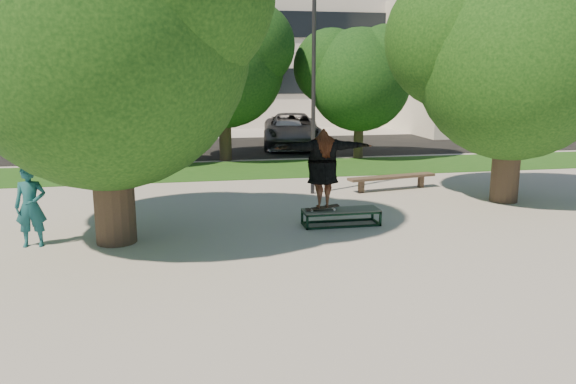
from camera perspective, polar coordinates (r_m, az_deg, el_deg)
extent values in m
plane|color=#ACA49E|center=(11.75, 3.39, -5.38)|extent=(120.00, 120.00, 0.00)
cube|color=#1A4D16|center=(21.01, -0.33, 2.41)|extent=(30.00, 4.00, 0.02)
cube|color=black|center=(27.24, -4.92, 4.56)|extent=(40.00, 8.00, 0.01)
cylinder|color=#38281E|center=(12.10, -17.43, 2.38)|extent=(0.84, 0.84, 3.20)
sphere|color=#0E330E|center=(11.96, -18.19, 14.12)|extent=(5.80, 5.80, 5.80)
sphere|color=#0E330E|center=(13.12, -24.49, 16.60)|extent=(4.35, 4.35, 4.35)
cylinder|color=#38281E|center=(16.54, 21.39, 4.20)|extent=(0.76, 0.76, 3.00)
sphere|color=#0E330E|center=(16.42, 22.01, 12.10)|extent=(5.20, 5.20, 5.20)
sphere|color=#0E330E|center=(16.48, 16.75, 14.72)|extent=(3.90, 3.90, 3.90)
sphere|color=#0E330E|center=(16.70, 26.75, 14.82)|extent=(3.64, 3.64, 3.64)
cylinder|color=#38281E|center=(22.28, -20.52, 5.81)|extent=(0.44, 0.44, 2.80)
sphere|color=black|center=(22.18, -20.91, 11.10)|extent=(4.40, 4.40, 4.40)
sphere|color=black|center=(23.04, -23.49, 12.28)|extent=(3.30, 3.30, 3.30)
sphere|color=black|center=(21.61, -18.62, 13.30)|extent=(3.08, 3.08, 3.08)
cylinder|color=#38281E|center=(23.02, -6.42, 6.92)|extent=(0.50, 0.50, 3.00)
sphere|color=black|center=(22.94, -6.55, 12.45)|extent=(4.80, 4.80, 4.80)
sphere|color=black|center=(23.61, -9.72, 13.80)|extent=(3.60, 3.60, 3.60)
sphere|color=black|center=(22.59, -3.68, 14.64)|extent=(3.36, 3.36, 3.36)
cylinder|color=#38281E|center=(23.63, 7.19, 6.54)|extent=(0.40, 0.40, 2.60)
sphere|color=black|center=(23.53, 7.32, 11.22)|extent=(4.20, 4.20, 4.20)
sphere|color=black|center=(23.83, 4.41, 12.56)|extent=(3.15, 3.15, 3.15)
sphere|color=black|center=(23.44, 9.95, 12.94)|extent=(2.94, 2.94, 2.94)
cylinder|color=#2D2D30|center=(16.32, 2.60, 10.20)|extent=(0.12, 0.12, 6.00)
cube|color=silver|center=(43.11, -10.26, 17.79)|extent=(30.00, 14.00, 16.00)
cube|color=black|center=(35.82, -9.79, 11.01)|extent=(27.60, 0.12, 1.60)
cube|color=black|center=(35.94, -10.00, 16.60)|extent=(27.60, 0.12, 1.60)
cube|color=beige|center=(38.89, 21.93, 11.88)|extent=(15.00, 10.00, 8.00)
cube|color=#475147|center=(13.22, 5.41, -1.83)|extent=(1.80, 0.60, 0.03)
cylinder|color=white|center=(12.95, 2.43, -1.88)|extent=(0.06, 0.03, 0.06)
cylinder|color=white|center=(13.10, 2.27, -1.72)|extent=(0.06, 0.03, 0.06)
cylinder|color=white|center=(13.08, 4.73, -1.77)|extent=(0.06, 0.03, 0.06)
cylinder|color=white|center=(13.23, 4.54, -1.61)|extent=(0.06, 0.03, 0.06)
cube|color=black|center=(13.08, 3.50, -1.57)|extent=(0.78, 0.20, 0.10)
imported|color=brown|center=(12.89, 3.55, 2.42)|extent=(2.26, 0.64, 1.83)
imported|color=#175057|center=(12.59, -24.68, -1.32)|extent=(0.62, 0.41, 1.69)
cube|color=brown|center=(16.90, 7.45, 0.58)|extent=(0.17, 0.17, 0.39)
cube|color=brown|center=(18.01, 13.35, 1.07)|extent=(0.17, 0.17, 0.39)
cube|color=brown|center=(17.40, 10.52, 1.52)|extent=(2.91, 0.92, 0.08)
imported|color=#A7A8AC|center=(27.52, -12.48, 5.77)|extent=(1.75, 3.93, 1.32)
imported|color=black|center=(27.31, -15.54, 5.79)|extent=(2.28, 4.81, 1.52)
imported|color=#5A595F|center=(27.17, 0.41, 6.29)|extent=(3.54, 6.15, 1.61)
imported|color=#B5B5BA|center=(26.88, -0.06, 5.96)|extent=(2.76, 4.99, 1.37)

